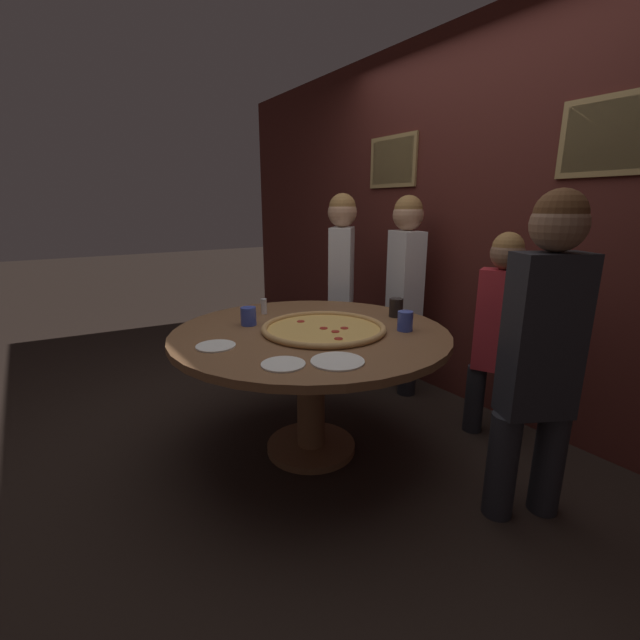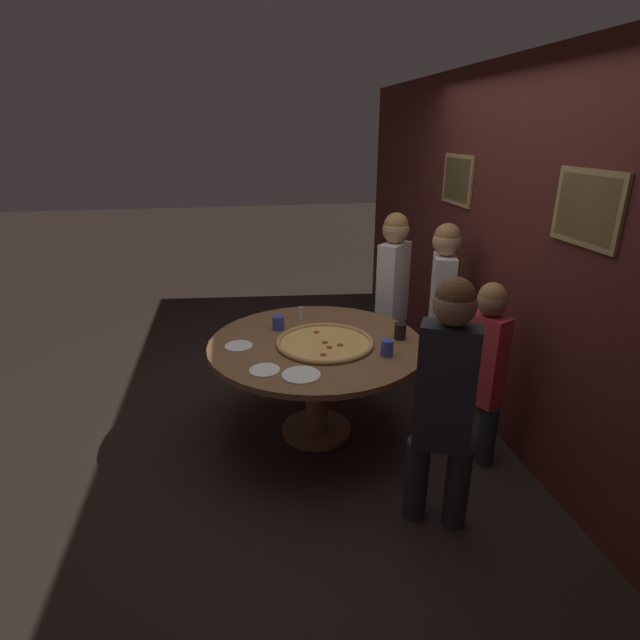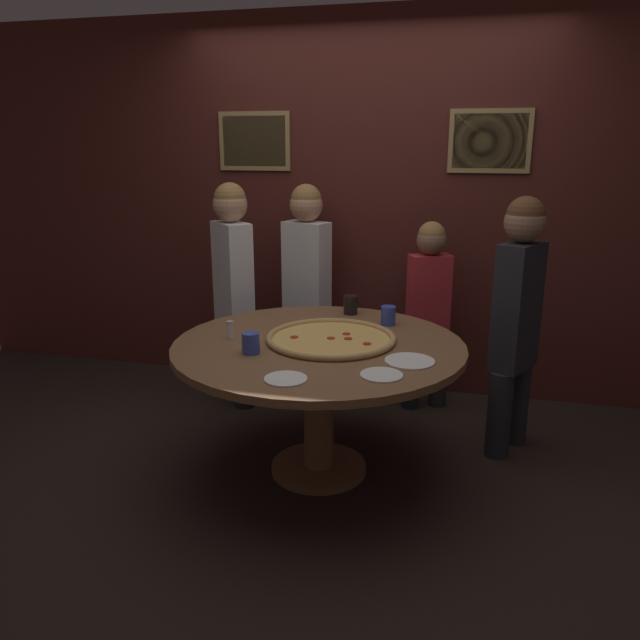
% 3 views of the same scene
% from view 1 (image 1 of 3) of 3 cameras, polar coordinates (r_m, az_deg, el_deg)
% --- Properties ---
extents(ground_plane, '(24.00, 24.00, 0.00)m').
position_cam_1_polar(ground_plane, '(2.66, -1.19, -16.79)').
color(ground_plane, black).
extents(back_wall, '(6.40, 0.08, 2.60)m').
position_cam_1_polar(back_wall, '(3.21, 19.97, 12.35)').
color(back_wall, '#4C1E19').
rests_on(back_wall, ground_plane).
extents(dining_table, '(1.52, 1.52, 0.74)m').
position_cam_1_polar(dining_table, '(2.40, -1.26, -4.47)').
color(dining_table, brown).
rests_on(dining_table, ground_plane).
extents(giant_pizza, '(0.68, 0.68, 0.03)m').
position_cam_1_polar(giant_pizza, '(2.34, 0.49, -1.11)').
color(giant_pizza, '#EAB75B').
rests_on(giant_pizza, dining_table).
extents(drink_cup_near_right, '(0.08, 0.08, 0.11)m').
position_cam_1_polar(drink_cup_near_right, '(2.38, 11.29, -0.14)').
color(drink_cup_near_right, '#384CB7').
rests_on(drink_cup_near_right, dining_table).
extents(drink_cup_centre_back, '(0.09, 0.09, 0.10)m').
position_cam_1_polar(drink_cup_centre_back, '(2.48, -9.52, 0.51)').
color(drink_cup_centre_back, '#384CB7').
rests_on(drink_cup_centre_back, dining_table).
extents(drink_cup_far_right, '(0.08, 0.08, 0.11)m').
position_cam_1_polar(drink_cup_far_right, '(2.67, 10.10, 1.64)').
color(drink_cup_far_right, black).
rests_on(drink_cup_far_right, dining_table).
extents(white_plate_beside_cup, '(0.19, 0.19, 0.01)m').
position_cam_1_polar(white_plate_beside_cup, '(1.85, -4.92, -5.88)').
color(white_plate_beside_cup, white).
rests_on(white_plate_beside_cup, dining_table).
extents(white_plate_right_side, '(0.19, 0.19, 0.01)m').
position_cam_1_polar(white_plate_right_side, '(2.14, -13.74, -3.38)').
color(white_plate_right_side, white).
rests_on(white_plate_right_side, dining_table).
extents(white_plate_far_back, '(0.24, 0.24, 0.01)m').
position_cam_1_polar(white_plate_far_back, '(1.88, 2.34, -5.51)').
color(white_plate_far_back, white).
rests_on(white_plate_far_back, dining_table).
extents(condiment_shaker, '(0.04, 0.04, 0.10)m').
position_cam_1_polar(condiment_shaker, '(2.72, -7.48, 1.83)').
color(condiment_shaker, silver).
rests_on(condiment_shaker, dining_table).
extents(diner_centre_back, '(0.33, 0.24, 1.26)m').
position_cam_1_polar(diner_centre_back, '(2.75, 22.80, -0.67)').
color(diner_centre_back, '#232328').
rests_on(diner_centre_back, ground_plane).
extents(diner_far_left, '(0.39, 0.25, 1.48)m').
position_cam_1_polar(diner_far_left, '(3.28, 11.22, 4.78)').
color(diner_far_left, '#232328').
rests_on(diner_far_left, ground_plane).
extents(diner_far_right, '(0.36, 0.36, 1.50)m').
position_cam_1_polar(diner_far_right, '(3.43, 2.88, 5.65)').
color(diner_far_right, '#232328').
rests_on(diner_far_right, ground_plane).
extents(diner_side_left, '(0.29, 0.39, 1.47)m').
position_cam_1_polar(diner_side_left, '(2.05, 27.51, -2.84)').
color(diner_side_left, '#232328').
rests_on(diner_side_left, ground_plane).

